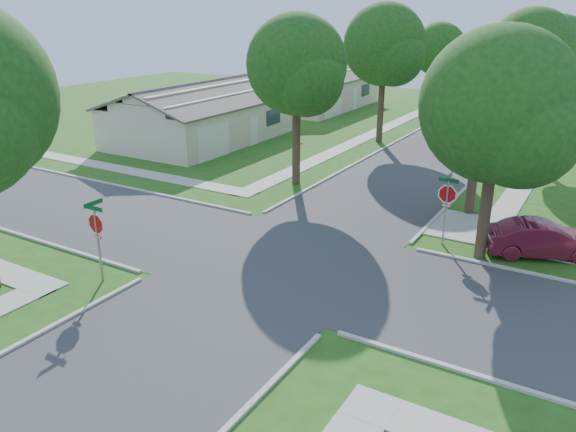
% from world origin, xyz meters
% --- Properties ---
extents(ground, '(100.00, 100.00, 0.00)m').
position_xyz_m(ground, '(0.00, 0.00, 0.00)').
color(ground, '#2B4D15').
rests_on(ground, ground).
extents(road_ns, '(7.00, 100.00, 0.02)m').
position_xyz_m(road_ns, '(0.00, 0.00, 0.00)').
color(road_ns, '#333335').
rests_on(road_ns, ground).
extents(sidewalk_ne, '(1.20, 40.00, 0.04)m').
position_xyz_m(sidewalk_ne, '(6.10, 26.00, 0.02)').
color(sidewalk_ne, '#9E9B91').
rests_on(sidewalk_ne, ground).
extents(sidewalk_nw, '(1.20, 40.00, 0.04)m').
position_xyz_m(sidewalk_nw, '(-6.10, 26.00, 0.02)').
color(sidewalk_nw, '#9E9B91').
rests_on(sidewalk_nw, ground).
extents(driveway, '(8.80, 3.60, 0.05)m').
position_xyz_m(driveway, '(7.90, 7.10, 0.03)').
color(driveway, '#9E9B91').
rests_on(driveway, ground).
extents(stop_sign_sw, '(1.05, 0.80, 2.98)m').
position_xyz_m(stop_sign_sw, '(-4.70, -4.70, 2.03)').
color(stop_sign_sw, gray).
rests_on(stop_sign_sw, ground).
extents(stop_sign_ne, '(1.05, 0.80, 2.98)m').
position_xyz_m(stop_sign_ne, '(4.70, 4.70, 2.03)').
color(stop_sign_ne, gray).
rests_on(stop_sign_ne, ground).
extents(tree_e_near, '(4.97, 4.80, 8.28)m').
position_xyz_m(tree_e_near, '(4.75, 9.01, 5.64)').
color(tree_e_near, '#38281C').
rests_on(tree_e_near, ground).
extents(tree_e_mid, '(5.59, 5.40, 9.21)m').
position_xyz_m(tree_e_mid, '(4.76, 21.01, 6.25)').
color(tree_e_mid, '#38281C').
rests_on(tree_e_mid, ground).
extents(tree_e_far, '(5.17, 5.00, 8.72)m').
position_xyz_m(tree_e_far, '(4.75, 34.01, 5.98)').
color(tree_e_far, '#38281C').
rests_on(tree_e_far, ground).
extents(tree_w_near, '(5.38, 5.20, 8.97)m').
position_xyz_m(tree_w_near, '(-4.64, 9.01, 6.12)').
color(tree_w_near, '#38281C').
rests_on(tree_w_near, ground).
extents(tree_w_mid, '(5.80, 5.60, 9.56)m').
position_xyz_m(tree_w_mid, '(-4.64, 21.01, 6.49)').
color(tree_w_mid, '#38281C').
rests_on(tree_w_mid, ground).
extents(tree_w_far, '(4.76, 4.60, 8.04)m').
position_xyz_m(tree_w_far, '(-4.65, 34.01, 5.51)').
color(tree_w_far, '#38281C').
rests_on(tree_w_far, ground).
extents(tree_ne_corner, '(5.80, 5.60, 8.66)m').
position_xyz_m(tree_ne_corner, '(6.36, 4.21, 5.59)').
color(tree_ne_corner, '#38281C').
rests_on(tree_ne_corner, ground).
extents(house_nw_near, '(8.42, 13.60, 4.23)m').
position_xyz_m(house_nw_near, '(-15.99, 15.00, 1.52)').
color(house_nw_near, '#BBAB93').
rests_on(house_nw_near, ground).
extents(house_nw_far, '(8.42, 13.60, 4.23)m').
position_xyz_m(house_nw_far, '(-15.99, 32.00, 1.52)').
color(house_nw_far, '#BBAB93').
rests_on(house_nw_far, ground).
extents(car_driveway, '(4.49, 3.08, 1.40)m').
position_xyz_m(car_driveway, '(8.32, 5.50, 0.70)').
color(car_driveway, maroon).
rests_on(car_driveway, ground).
extents(car_curb_east, '(2.22, 4.58, 1.50)m').
position_xyz_m(car_curb_east, '(1.20, 20.64, 0.75)').
color(car_curb_east, black).
rests_on(car_curb_east, ground).
extents(car_curb_west, '(2.14, 4.66, 1.32)m').
position_xyz_m(car_curb_west, '(-3.20, 33.79, 0.66)').
color(car_curb_west, black).
rests_on(car_curb_west, ground).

